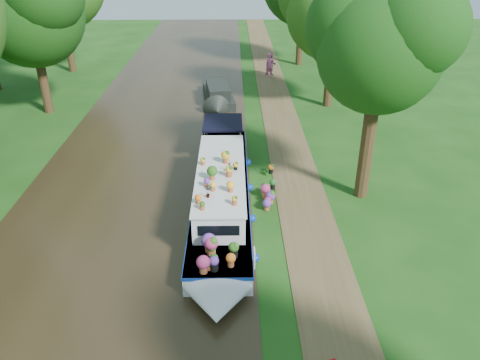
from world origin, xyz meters
The scene contains 11 objects.
ground centered at (0.00, 0.00, 0.00)m, with size 100.00×100.00×0.00m, color #174411.
canal_water centered at (-6.00, 0.00, 0.01)m, with size 10.00×100.00×0.02m, color black.
towpath centered at (1.20, 0.00, 0.01)m, with size 2.20×100.00×0.03m, color brown.
plant_boat centered at (-2.25, 1.76, 0.85)m, with size 2.29×13.52×2.28m.
tree_near_overhang centered at (3.79, 3.06, 6.60)m, with size 5.52×5.28×8.99m.
tree_near_mid centered at (4.48, 15.08, 6.44)m, with size 6.90×6.60×9.40m.
tree_far_c centered at (-13.52, 14.08, 6.52)m, with size 7.13×6.82×9.59m.
second_boat centered at (-2.75, 15.96, 0.48)m, with size 2.42×6.30×1.18m.
pedestrian_pink centered at (1.15, 21.84, 0.97)m, with size 0.69×0.45×1.88m, color #E15C9D.
pedestrian_dark centered at (1.29, 22.46, 0.87)m, with size 0.81×0.63×1.67m, color black.
verge_plant centered at (-0.17, 5.00, 0.20)m, with size 0.35×0.31×0.39m, color #27601D.
Camera 1 is at (-1.74, -14.67, 10.14)m, focal length 35.00 mm.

